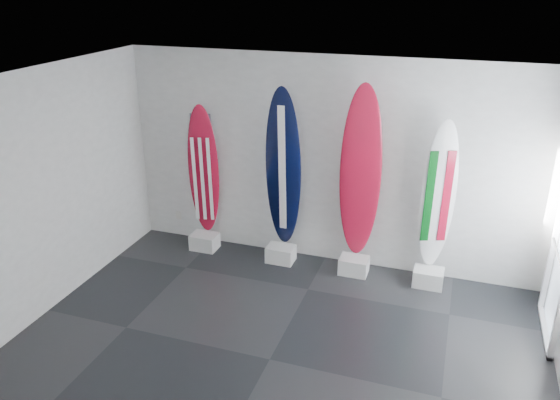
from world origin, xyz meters
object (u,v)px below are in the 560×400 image
(surfboard_navy, at_px, (283,169))
(surfboard_usa, at_px, (204,171))
(surfboard_swiss, at_px, (361,174))
(surfboard_italy, at_px, (438,196))

(surfboard_navy, bearing_deg, surfboard_usa, -176.74)
(surfboard_usa, bearing_deg, surfboard_navy, -13.08)
(surfboard_usa, height_order, surfboard_navy, surfboard_navy)
(surfboard_swiss, height_order, surfboard_italy, surfboard_swiss)
(surfboard_usa, distance_m, surfboard_italy, 3.38)
(surfboard_usa, bearing_deg, surfboard_italy, -13.08)
(surfboard_usa, distance_m, surfboard_navy, 1.26)
(surfboard_usa, relative_size, surfboard_swiss, 0.82)
(surfboard_swiss, bearing_deg, surfboard_usa, 170.73)
(surfboard_usa, height_order, surfboard_swiss, surfboard_swiss)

